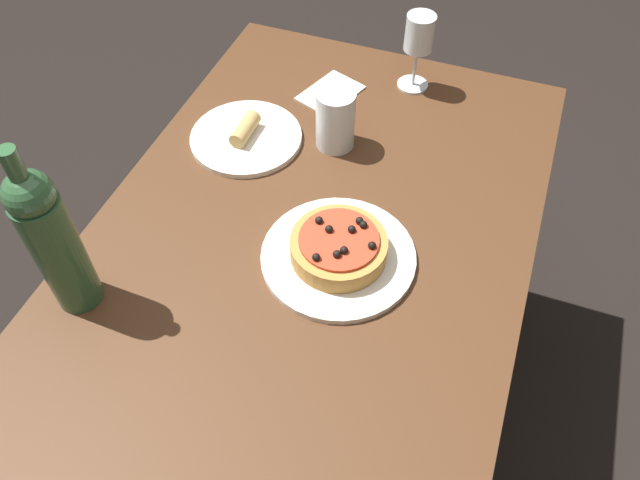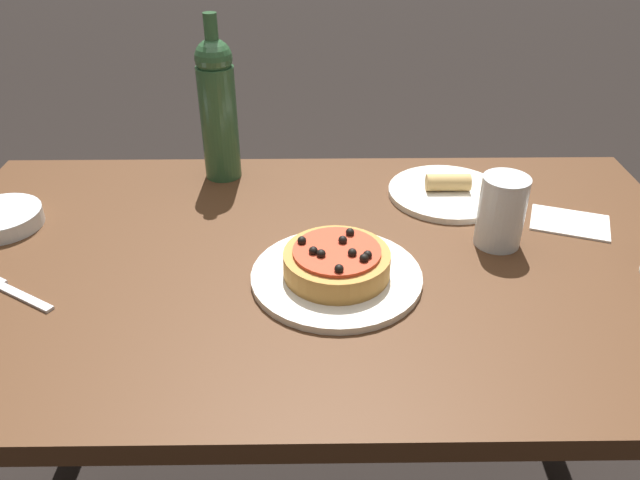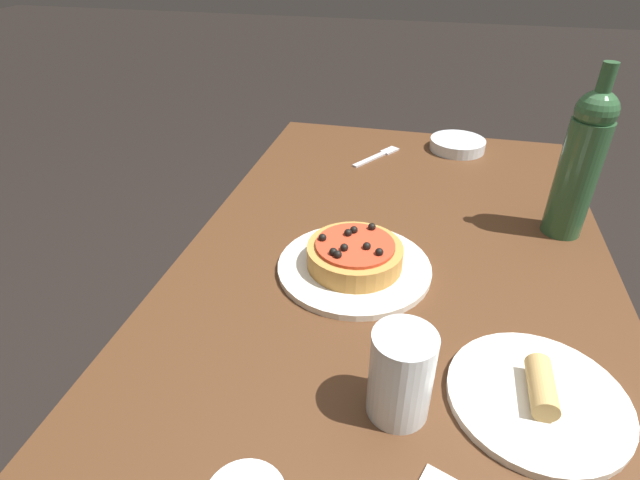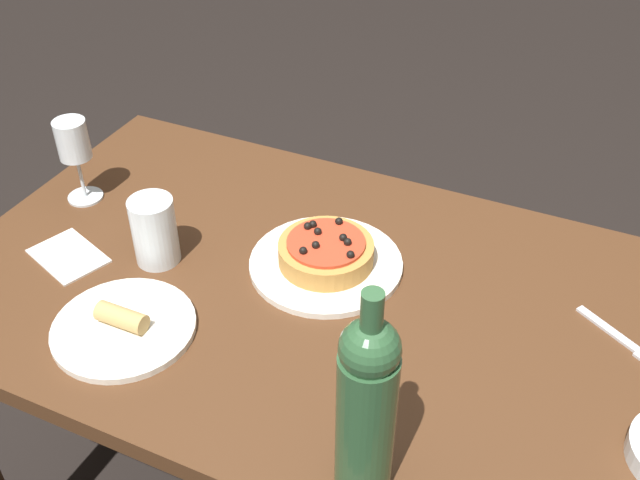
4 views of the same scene
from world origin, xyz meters
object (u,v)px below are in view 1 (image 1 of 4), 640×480
object	(u,v)px
wine_glass	(419,37)
water_cup	(335,119)
dining_table	(297,295)
dinner_plate	(338,257)
wine_bottle	(52,239)
pizza	(339,247)
side_plate	(246,137)

from	to	relation	value
wine_glass	water_cup	world-z (taller)	wine_glass
dining_table	wine_glass	size ratio (longest dim) A/B	7.76
dining_table	water_cup	distance (m)	0.36
dinner_plate	water_cup	bearing A→B (deg)	-159.52
dining_table	wine_bottle	distance (m)	0.44
pizza	wine_bottle	distance (m)	0.45
wine_glass	side_plate	xyz separation A→B (m)	(0.30, -0.27, -0.11)
wine_bottle	side_plate	xyz separation A→B (m)	(-0.45, 0.10, -0.14)
wine_bottle	side_plate	bearing A→B (deg)	167.90
wine_glass	wine_bottle	bearing A→B (deg)	-26.47
wine_glass	wine_bottle	xyz separation A→B (m)	(0.74, -0.37, 0.03)
dining_table	dinner_plate	world-z (taller)	dinner_plate
wine_glass	wine_bottle	size ratio (longest dim) A/B	0.53
dining_table	water_cup	size ratio (longest dim) A/B	10.64
dinner_plate	side_plate	bearing A→B (deg)	-129.07
dining_table	wine_glass	distance (m)	0.60
wine_glass	water_cup	bearing A→B (deg)	-22.33
wine_glass	pizza	bearing A→B (deg)	0.58
pizza	wine_bottle	size ratio (longest dim) A/B	0.51
dinner_plate	side_plate	xyz separation A→B (m)	(-0.23, -0.28, 0.00)
dining_table	wine_bottle	bearing A→B (deg)	-59.02
dining_table	wine_glass	world-z (taller)	wine_glass
pizza	dining_table	bearing A→B (deg)	-61.45
dining_table	dinner_plate	bearing A→B (deg)	118.57
wine_bottle	side_plate	distance (m)	0.48
pizza	wine_glass	xyz separation A→B (m)	(-0.52, -0.01, 0.09)
dinner_plate	pizza	world-z (taller)	pizza
pizza	wine_bottle	world-z (taller)	wine_bottle
dinner_plate	wine_bottle	distance (m)	0.46
dinner_plate	water_cup	xyz separation A→B (m)	(-0.28, -0.10, 0.06)
pizza	side_plate	size ratio (longest dim) A/B	0.73
pizza	water_cup	distance (m)	0.30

